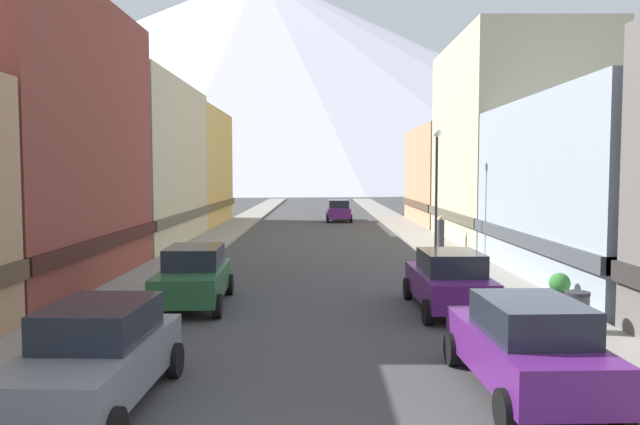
% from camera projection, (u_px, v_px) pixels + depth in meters
% --- Properties ---
extents(sidewalk_left, '(2.50, 100.00, 0.15)m').
position_uv_depth(sidewalk_left, '(224.00, 231.00, 41.15)').
color(sidewalk_left, gray).
rests_on(sidewalk_left, ground).
extents(sidewalk_right, '(2.50, 100.00, 0.15)m').
position_uv_depth(sidewalk_right, '(409.00, 231.00, 41.21)').
color(sidewalk_right, gray).
rests_on(sidewalk_right, ground).
extents(storefront_left_1, '(7.24, 11.75, 10.22)m').
position_uv_depth(storefront_left_1, '(2.00, 147.00, 21.25)').
color(storefront_left_1, brown).
rests_on(storefront_left_1, ground).
extents(storefront_left_2, '(8.57, 13.30, 9.09)m').
position_uv_depth(storefront_left_2, '(108.00, 166.00, 34.06)').
color(storefront_left_2, beige).
rests_on(storefront_left_2, ground).
extents(storefront_left_3, '(8.72, 11.74, 8.78)m').
position_uv_depth(storefront_left_3, '(164.00, 170.00, 46.64)').
color(storefront_left_3, '#D8B259').
rests_on(storefront_left_3, ground).
extents(storefront_right_1, '(7.86, 12.94, 6.77)m').
position_uv_depth(storefront_right_1, '(625.00, 194.00, 22.26)').
color(storefront_right_1, '#99A5B2').
rests_on(storefront_right_1, ground).
extents(storefront_right_2, '(7.47, 11.87, 11.43)m').
position_uv_depth(storefront_right_2, '(511.00, 146.00, 34.69)').
color(storefront_right_2, beige).
rests_on(storefront_right_2, ground).
extents(storefront_right_3, '(8.69, 12.44, 7.52)m').
position_uv_depth(storefront_right_3, '(467.00, 178.00, 47.44)').
color(storefront_right_3, tan).
rests_on(storefront_right_3, ground).
extents(car_left_0, '(2.18, 4.45, 1.78)m').
position_uv_depth(car_left_0, '(93.00, 356.00, 10.43)').
color(car_left_0, slate).
rests_on(car_left_0, ground).
extents(car_left_1, '(2.24, 4.48, 1.78)m').
position_uv_depth(car_left_1, '(191.00, 276.00, 18.52)').
color(car_left_1, '#265933').
rests_on(car_left_1, ground).
extents(car_right_0, '(2.21, 4.46, 1.78)m').
position_uv_depth(car_right_0, '(523.00, 345.00, 11.10)').
color(car_right_0, '#591E72').
rests_on(car_right_0, ground).
extents(car_right_1, '(2.13, 4.43, 1.78)m').
position_uv_depth(car_right_1, '(446.00, 280.00, 17.77)').
color(car_right_1, '#591E72').
rests_on(car_right_1, ground).
extents(car_driving_0, '(2.06, 4.40, 1.78)m').
position_uv_depth(car_driving_0, '(336.00, 210.00, 50.56)').
color(car_driving_0, '#591E72').
rests_on(car_driving_0, ground).
extents(trash_bin_right, '(0.59, 0.59, 0.98)m').
position_uv_depth(trash_bin_right, '(574.00, 311.00, 14.96)').
color(trash_bin_right, '#4C5156').
rests_on(trash_bin_right, sidewalk_right).
extents(potted_plant_0, '(0.60, 0.60, 0.99)m').
position_uv_depth(potted_plant_0, '(556.00, 289.00, 17.71)').
color(potted_plant_0, gray).
rests_on(potted_plant_0, sidewalk_right).
extents(pedestrian_1, '(0.36, 0.36, 1.70)m').
position_uv_depth(pedestrian_1, '(438.00, 233.00, 31.30)').
color(pedestrian_1, '#333338').
rests_on(pedestrian_1, sidewalk_right).
extents(streetlamp_right, '(0.36, 0.36, 5.86)m').
position_uv_depth(streetlamp_right, '(434.00, 174.00, 27.75)').
color(streetlamp_right, black).
rests_on(streetlamp_right, sidewalk_right).
extents(mountain_backdrop, '(339.07, 339.07, 89.49)m').
position_uv_depth(mountain_backdrop, '(258.00, 78.00, 262.64)').
color(mountain_backdrop, silver).
rests_on(mountain_backdrop, ground).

